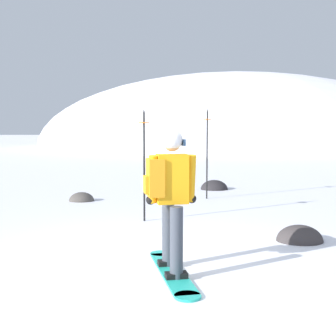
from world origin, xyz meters
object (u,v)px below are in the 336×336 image
Objects in this scene: rock_small at (214,189)px; piste_marker_far at (144,158)px; piste_marker_near at (207,148)px; rock_mid at (300,241)px; rock_dark at (82,201)px; snowboarder_main at (170,197)px.

piste_marker_far is at bearing -111.18° from rock_small.
piste_marker_near is 3.13× the size of rock_mid.
piste_marker_near is at bearing -101.29° from rock_small.
piste_marker_far is 3.09m from rock_dark.
piste_marker_near is at bearing 7.54° from rock_dark.
rock_small is (1.20, 7.41, -0.92)m from snowboarder_main.
piste_marker_near is at bearing 81.45° from snowboarder_main.
rock_mid is at bearing -41.99° from rock_dark.
rock_small is at bearing 68.82° from piste_marker_far.
rock_mid is at bearing 37.90° from snowboarder_main.
rock_dark is at bearing 138.01° from rock_mid.
rock_dark is (-1.68, 2.30, -1.19)m from piste_marker_far.
piste_marker_far is 3.47× the size of rock_dark.
piste_marker_near is 3.03m from piste_marker_far.
piste_marker_far reaches higher than rock_mid.
piste_marker_near is 3.32m from rock_dark.
snowboarder_main is at bearing -67.57° from rock_dark.
snowboarder_main is 5.81m from rock_dark.
snowboarder_main is 3.06m from piste_marker_far.
rock_dark is at bearing 112.43° from snowboarder_main.
piste_marker_far is at bearing -116.82° from piste_marker_near.
rock_small is at bearing 97.66° from rock_mid.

